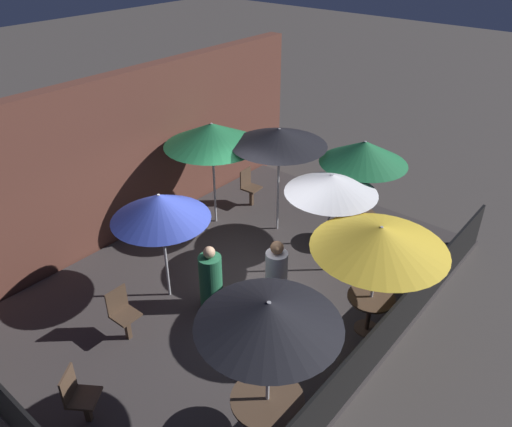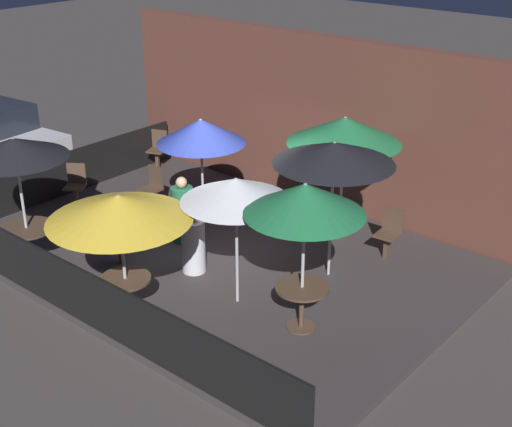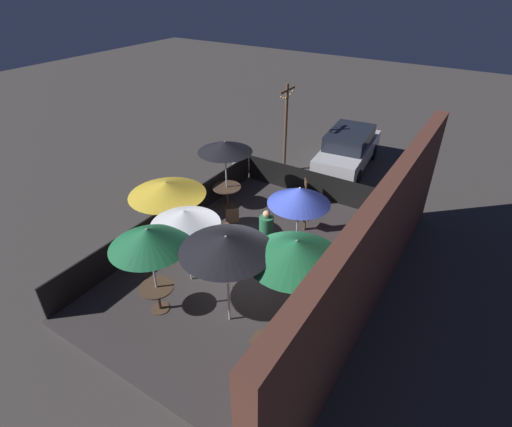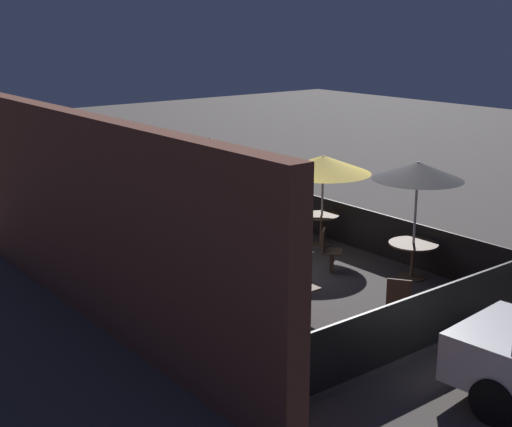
{
  "view_description": "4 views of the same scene",
  "coord_description": "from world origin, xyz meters",
  "px_view_note": "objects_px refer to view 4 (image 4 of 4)",
  "views": [
    {
      "loc": [
        -5.68,
        -5.15,
        6.27
      ],
      "look_at": [
        0.92,
        0.36,
        1.15
      ],
      "focal_mm": 35.0,
      "sensor_mm": 36.0,
      "label": 1
    },
    {
      "loc": [
        8.11,
        -8.46,
        6.24
      ],
      "look_at": [
        1.0,
        -0.05,
        1.22
      ],
      "focal_mm": 50.0,
      "sensor_mm": 36.0,
      "label": 2
    },
    {
      "loc": [
        7.39,
        4.78,
        7.32
      ],
      "look_at": [
        -0.6,
        -0.26,
        1.38
      ],
      "focal_mm": 28.0,
      "sensor_mm": 36.0,
      "label": 3
    },
    {
      "loc": [
        -10.92,
        8.37,
        5.13
      ],
      "look_at": [
        0.02,
        -0.25,
        1.35
      ],
      "focal_mm": 50.0,
      "sensor_mm": 36.0,
      "label": 4
    }
  ],
  "objects_px": {
    "patio_chair_2": "(106,239)",
    "patron_1": "(274,256)",
    "dining_table_2": "(211,213)",
    "patio_chair_1": "(292,353)",
    "dining_table_0": "(322,221)",
    "patio_chair_4": "(303,287)",
    "patron_0": "(270,240)",
    "patio_umbrella_6": "(123,171)",
    "patio_umbrella_0": "(323,164)",
    "patio_umbrella_3": "(249,199)",
    "patio_chair_3": "(329,249)",
    "patio_umbrella_1": "(418,171)",
    "patio_umbrella_4": "(163,155)",
    "dining_table_1": "(413,250)",
    "patio_chair_0": "(399,301)",
    "patio_umbrella_5": "(244,163)",
    "patio_umbrella_2": "(210,148)"
  },
  "relations": [
    {
      "from": "patio_chair_2",
      "to": "patron_1",
      "type": "xyz_separation_m",
      "value": [
        -3.32,
        -1.93,
        0.07
      ]
    },
    {
      "from": "dining_table_2",
      "to": "patio_chair_2",
      "type": "height_order",
      "value": "patio_chair_2"
    },
    {
      "from": "patio_chair_1",
      "to": "patron_1",
      "type": "distance_m",
      "value": 4.02
    },
    {
      "from": "dining_table_0",
      "to": "patron_1",
      "type": "distance_m",
      "value": 2.79
    },
    {
      "from": "patio_chair_4",
      "to": "patron_0",
      "type": "relative_size",
      "value": 0.79
    },
    {
      "from": "patio_umbrella_6",
      "to": "dining_table_2",
      "type": "height_order",
      "value": "patio_umbrella_6"
    },
    {
      "from": "patio_umbrella_0",
      "to": "dining_table_2",
      "type": "relative_size",
      "value": 2.65
    },
    {
      "from": "patio_umbrella_3",
      "to": "patio_chair_3",
      "type": "bearing_deg",
      "value": -86.66
    },
    {
      "from": "patio_umbrella_1",
      "to": "patio_umbrella_0",
      "type": "bearing_deg",
      "value": -1.05
    },
    {
      "from": "patio_umbrella_4",
      "to": "patio_chair_3",
      "type": "bearing_deg",
      "value": -146.11
    },
    {
      "from": "dining_table_1",
      "to": "patio_chair_1",
      "type": "height_order",
      "value": "patio_chair_1"
    },
    {
      "from": "patio_umbrella_3",
      "to": "patio_chair_4",
      "type": "height_order",
      "value": "patio_umbrella_3"
    },
    {
      "from": "dining_table_2",
      "to": "patio_chair_3",
      "type": "distance_m",
      "value": 3.68
    },
    {
      "from": "dining_table_1",
      "to": "patio_chair_2",
      "type": "distance_m",
      "value": 6.44
    },
    {
      "from": "patron_0",
      "to": "patio_umbrella_0",
      "type": "bearing_deg",
      "value": 27.59
    },
    {
      "from": "patio_umbrella_0",
      "to": "patio_umbrella_1",
      "type": "bearing_deg",
      "value": 178.95
    },
    {
      "from": "patio_chair_0",
      "to": "patron_1",
      "type": "distance_m",
      "value": 2.91
    },
    {
      "from": "patio_chair_1",
      "to": "patio_chair_4",
      "type": "relative_size",
      "value": 0.97
    },
    {
      "from": "patio_umbrella_4",
      "to": "patio_chair_4",
      "type": "bearing_deg",
      "value": -178.32
    },
    {
      "from": "patio_chair_4",
      "to": "patron_0",
      "type": "height_order",
      "value": "patron_0"
    },
    {
      "from": "patio_umbrella_1",
      "to": "patio_chair_1",
      "type": "distance_m",
      "value": 5.4
    },
    {
      "from": "patio_umbrella_5",
      "to": "dining_table_2",
      "type": "relative_size",
      "value": 2.62
    },
    {
      "from": "patron_0",
      "to": "patron_1",
      "type": "distance_m",
      "value": 1.22
    },
    {
      "from": "patio_chair_3",
      "to": "patio_chair_2",
      "type": "bearing_deg",
      "value": -178.26
    },
    {
      "from": "patio_umbrella_1",
      "to": "patio_umbrella_2",
      "type": "bearing_deg",
      "value": 16.97
    },
    {
      "from": "patio_chair_1",
      "to": "patio_chair_2",
      "type": "bearing_deg",
      "value": 65.32
    },
    {
      "from": "patio_umbrella_0",
      "to": "patio_chair_1",
      "type": "bearing_deg",
      "value": 133.15
    },
    {
      "from": "patio_umbrella_6",
      "to": "dining_table_0",
      "type": "distance_m",
      "value": 4.85
    },
    {
      "from": "patio_umbrella_2",
      "to": "patron_1",
      "type": "height_order",
      "value": "patio_umbrella_2"
    },
    {
      "from": "patio_umbrella_2",
      "to": "dining_table_1",
      "type": "relative_size",
      "value": 2.42
    },
    {
      "from": "patio_umbrella_2",
      "to": "patio_umbrella_6",
      "type": "xyz_separation_m",
      "value": [
        -1.3,
        2.94,
        0.03
      ]
    },
    {
      "from": "patio_umbrella_4",
      "to": "dining_table_0",
      "type": "distance_m",
      "value": 3.93
    },
    {
      "from": "patio_chair_3",
      "to": "patio_chair_1",
      "type": "bearing_deg",
      "value": -91.3
    },
    {
      "from": "patio_umbrella_6",
      "to": "patio_chair_3",
      "type": "height_order",
      "value": "patio_umbrella_6"
    },
    {
      "from": "dining_table_0",
      "to": "patio_umbrella_0",
      "type": "bearing_deg",
      "value": 0.0
    },
    {
      "from": "patio_umbrella_6",
      "to": "patron_0",
      "type": "xyz_separation_m",
      "value": [
        -1.21,
        -2.73,
        -1.63
      ]
    },
    {
      "from": "dining_table_0",
      "to": "patio_chair_1",
      "type": "height_order",
      "value": "patio_chair_1"
    },
    {
      "from": "patio_chair_2",
      "to": "patron_1",
      "type": "height_order",
      "value": "patron_1"
    },
    {
      "from": "patio_umbrella_6",
      "to": "patio_umbrella_1",
      "type": "bearing_deg",
      "value": -129.17
    },
    {
      "from": "dining_table_2",
      "to": "patio_chair_0",
      "type": "distance_m",
      "value": 6.42
    },
    {
      "from": "patio_umbrella_1",
      "to": "patron_0",
      "type": "distance_m",
      "value": 3.39
    },
    {
      "from": "patio_umbrella_4",
      "to": "patio_umbrella_5",
      "type": "bearing_deg",
      "value": -110.18
    },
    {
      "from": "patio_chair_0",
      "to": "patio_umbrella_6",
      "type": "bearing_deg",
      "value": 79.68
    },
    {
      "from": "patio_umbrella_4",
      "to": "patio_chair_2",
      "type": "distance_m",
      "value": 2.17
    },
    {
      "from": "patio_umbrella_4",
      "to": "patio_umbrella_6",
      "type": "relative_size",
      "value": 1.0
    },
    {
      "from": "patio_umbrella_1",
      "to": "patio_chair_4",
      "type": "xyz_separation_m",
      "value": [
        -0.07,
        3.01,
        -1.66
      ]
    },
    {
      "from": "patio_umbrella_4",
      "to": "dining_table_1",
      "type": "bearing_deg",
      "value": -143.76
    },
    {
      "from": "patio_chair_3",
      "to": "patio_chair_0",
      "type": "bearing_deg",
      "value": -61.85
    },
    {
      "from": "dining_table_1",
      "to": "patio_umbrella_3",
      "type": "bearing_deg",
      "value": 70.87
    },
    {
      "from": "patio_umbrella_2",
      "to": "patio_chair_0",
      "type": "bearing_deg",
      "value": 174.35
    }
  ]
}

